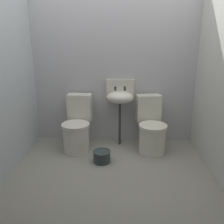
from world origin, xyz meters
TOP-DOWN VIEW (x-y plane):
  - ground_plane at (0.00, 0.00)m, footprint 2.84×2.40m
  - wall_back at (0.00, 1.05)m, footprint 2.84×0.10m
  - wall_left at (-1.27, 0.10)m, footprint 0.10×2.20m
  - toilet_left at (-0.53, 0.65)m, footprint 0.43×0.62m
  - toilet_right at (0.55, 0.65)m, footprint 0.46×0.64m
  - sink at (0.09, 0.84)m, footprint 0.42×0.35m
  - bucket at (-0.14, 0.24)m, footprint 0.24×0.24m

SIDE VIEW (x-z plane):
  - ground_plane at x=0.00m, z-range -0.08..0.00m
  - bucket at x=-0.14m, z-range 0.00..0.16m
  - toilet_left at x=-0.53m, z-range -0.07..0.71m
  - toilet_right at x=0.55m, z-range -0.07..0.71m
  - sink at x=0.09m, z-range 0.26..1.25m
  - wall_back at x=0.00m, z-range 0.00..2.42m
  - wall_left at x=-1.27m, z-range 0.00..2.42m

